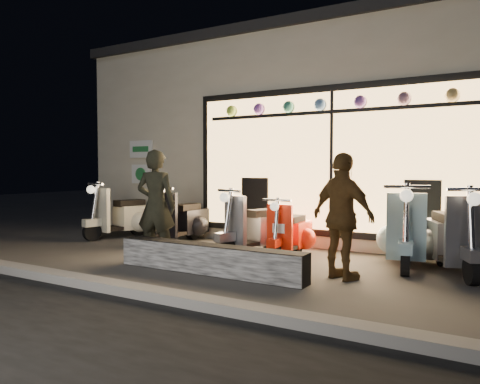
% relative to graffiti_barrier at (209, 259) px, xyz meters
% --- Properties ---
extents(ground, '(40.00, 40.00, 0.00)m').
position_rel_graffiti_barrier_xyz_m(ground, '(0.01, 0.65, -0.20)').
color(ground, '#383533').
rests_on(ground, ground).
extents(kerb, '(40.00, 0.25, 0.12)m').
position_rel_graffiti_barrier_xyz_m(kerb, '(0.01, -1.35, -0.14)').
color(kerb, slate).
rests_on(kerb, ground).
extents(shop_building, '(10.20, 6.23, 4.20)m').
position_rel_graffiti_barrier_xyz_m(shop_building, '(0.02, 5.63, 1.90)').
color(shop_building, beige).
rests_on(shop_building, ground).
extents(graffiti_barrier, '(2.85, 0.28, 0.40)m').
position_rel_graffiti_barrier_xyz_m(graffiti_barrier, '(0.00, 0.00, 0.00)').
color(graffiti_barrier, black).
rests_on(graffiti_barrier, ground).
extents(scooter_silver, '(0.79, 1.46, 1.05)m').
position_rel_graffiti_barrier_xyz_m(scooter_silver, '(-0.11, 1.70, 0.22)').
color(scooter_silver, black).
rests_on(scooter_silver, ground).
extents(scooter_red, '(0.42, 1.29, 0.92)m').
position_rel_graffiti_barrier_xyz_m(scooter_red, '(0.42, 1.79, 0.17)').
color(scooter_red, black).
rests_on(scooter_red, ground).
extents(scooter_black, '(0.47, 1.45, 1.04)m').
position_rel_graffiti_barrier_xyz_m(scooter_black, '(-1.96, 2.05, 0.22)').
color(scooter_black, black).
rests_on(scooter_black, ground).
extents(scooter_cream, '(0.73, 1.54, 1.09)m').
position_rel_graffiti_barrier_xyz_m(scooter_cream, '(-3.38, 1.94, 0.24)').
color(scooter_cream, black).
rests_on(scooter_cream, ground).
extents(scooter_blue, '(0.70, 1.63, 1.16)m').
position_rel_graffiti_barrier_xyz_m(scooter_blue, '(2.19, 2.02, 0.27)').
color(scooter_blue, black).
rests_on(scooter_blue, ground).
extents(scooter_grey, '(0.93, 1.57, 1.15)m').
position_rel_graffiti_barrier_xyz_m(scooter_grey, '(2.80, 1.87, 0.26)').
color(scooter_grey, black).
rests_on(scooter_grey, ground).
extents(man, '(0.71, 0.57, 1.72)m').
position_rel_graffiti_barrier_xyz_m(man, '(-1.22, 0.34, 0.66)').
color(man, black).
rests_on(man, ground).
extents(woman, '(1.04, 0.74, 1.64)m').
position_rel_graffiti_barrier_xyz_m(woman, '(1.67, 0.60, 0.62)').
color(woman, brown).
rests_on(woman, ground).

